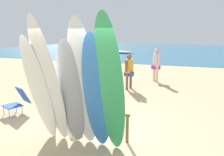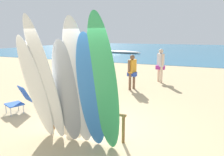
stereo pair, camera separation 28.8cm
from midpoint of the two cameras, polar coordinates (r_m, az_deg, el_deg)
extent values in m
plane|color=tan|center=(18.49, 12.55, 3.87)|extent=(60.00, 60.00, 0.00)
cube|color=teal|center=(37.25, 16.31, 7.45)|extent=(60.00, 40.00, 0.02)
cylinder|color=brown|center=(5.67, -16.73, -10.28)|extent=(0.07, 0.07, 0.65)
cylinder|color=brown|center=(4.85, 2.38, -13.60)|extent=(0.07, 0.07, 0.65)
cylinder|color=brown|center=(5.07, -8.09, -8.60)|extent=(2.03, 0.06, 0.06)
ellipsoid|color=white|center=(4.81, -20.64, -3.46)|extent=(0.56, 0.81, 2.40)
ellipsoid|color=white|center=(4.56, -18.26, -1.67)|extent=(0.56, 0.92, 2.78)
ellipsoid|color=#999EA3|center=(4.53, -12.78, -4.45)|extent=(0.62, 0.61, 2.32)
ellipsoid|color=white|center=(4.33, -9.66, -2.13)|extent=(0.62, 0.70, 2.75)
ellipsoid|color=#337AD1|center=(4.18, -6.09, -4.61)|extent=(0.61, 0.76, 2.46)
ellipsoid|color=#38B266|center=(3.97, -2.57, -2.89)|extent=(0.59, 0.81, 2.79)
cylinder|color=brown|center=(9.33, 3.18, -0.93)|extent=(0.11, 0.11, 0.75)
cylinder|color=brown|center=(9.58, 4.22, -0.61)|extent=(0.11, 0.11, 0.75)
cube|color=#2D4CB2|center=(9.39, 3.73, 1.10)|extent=(0.40, 0.25, 0.18)
cube|color=orange|center=(9.33, 3.76, 3.23)|extent=(0.31, 0.43, 0.58)
sphere|color=brown|center=(9.28, 3.80, 5.65)|extent=(0.21, 0.21, 0.21)
cylinder|color=brown|center=(9.12, 2.91, 3.25)|extent=(0.09, 0.09, 0.52)
cylinder|color=brown|center=(9.53, 4.59, 3.59)|extent=(0.09, 0.09, 0.52)
cylinder|color=#9E704C|center=(6.91, -11.25, -5.44)|extent=(0.12, 0.12, 0.79)
cylinder|color=#9E704C|center=(7.13, -13.17, -5.00)|extent=(0.12, 0.12, 0.79)
cube|color=silver|center=(6.93, -12.34, -2.60)|extent=(0.42, 0.26, 0.19)
cube|color=#B23399|center=(6.85, -12.47, 0.41)|extent=(0.44, 0.29, 0.62)
sphere|color=#9E704C|center=(6.79, -12.63, 3.88)|extent=(0.22, 0.22, 0.22)
cylinder|color=#9E704C|center=(6.67, -10.88, 0.47)|extent=(0.10, 0.10, 0.55)
cylinder|color=#9E704C|center=(7.03, -14.01, 0.89)|extent=(0.10, 0.10, 0.55)
cylinder|color=beige|center=(11.00, 11.33, 0.99)|extent=(0.13, 0.13, 0.82)
cylinder|color=beige|center=(11.31, 10.62, 1.30)|extent=(0.13, 0.13, 0.82)
cube|color=#B23399|center=(11.10, 11.03, 2.91)|extent=(0.44, 0.27, 0.20)
cube|color=silver|center=(11.05, 11.11, 4.90)|extent=(0.42, 0.48, 0.64)
sphere|color=beige|center=(11.01, 11.20, 7.17)|extent=(0.23, 0.23, 0.23)
cylinder|color=beige|center=(10.80, 11.71, 4.92)|extent=(0.10, 0.10, 0.57)
cylinder|color=beige|center=(11.29, 10.55, 5.24)|extent=(0.10, 0.10, 0.57)
cylinder|color=#B7B7BC|center=(7.32, -28.21, -7.74)|extent=(0.02, 0.02, 0.28)
cylinder|color=#B7B7BC|center=(6.94, -27.06, -8.64)|extent=(0.02, 0.02, 0.28)
cylinder|color=#B7B7BC|center=(7.44, -25.45, -7.19)|extent=(0.02, 0.02, 0.28)
cylinder|color=#B7B7BC|center=(7.07, -24.17, -8.04)|extent=(0.02, 0.02, 0.28)
cube|color=blue|center=(7.14, -26.34, -6.72)|extent=(0.64, 0.61, 0.03)
cube|color=blue|center=(7.19, -23.95, -4.21)|extent=(0.57, 0.45, 0.51)
cylinder|color=#B7B7BC|center=(8.57, -18.92, -4.29)|extent=(0.02, 0.02, 0.28)
cylinder|color=#B7B7BC|center=(8.28, -16.88, -4.70)|extent=(0.02, 0.02, 0.28)
cylinder|color=#B7B7BC|center=(8.82, -17.16, -3.72)|extent=(0.02, 0.02, 0.28)
cylinder|color=#B7B7BC|center=(8.54, -15.13, -4.10)|extent=(0.02, 0.02, 0.28)
cube|color=red|center=(8.51, -17.09, -3.19)|extent=(0.55, 0.51, 0.03)
cube|color=red|center=(8.70, -15.56, -1.05)|extent=(0.53, 0.35, 0.50)
ellipsoid|color=silver|center=(27.92, 0.86, 7.02)|extent=(4.92, 1.58, 0.39)
camera|label=1|loc=(0.14, -91.28, -0.26)|focal=33.88mm
camera|label=2|loc=(0.14, 88.72, 0.26)|focal=33.88mm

